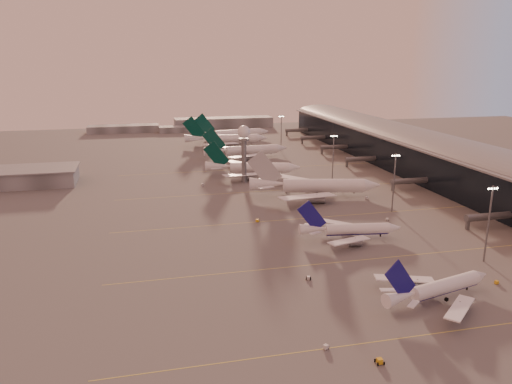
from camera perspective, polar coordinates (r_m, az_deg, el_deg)
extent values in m
plane|color=#555353|center=(149.81, 6.41, -9.88)|extent=(700.00, 700.00, 0.00)
cube|color=#DBCB4D|center=(135.89, 24.03, -13.97)|extent=(180.00, 0.25, 0.02)
cube|color=#DBCB4D|center=(169.74, 14.93, -7.22)|extent=(180.00, 0.25, 0.02)
cube|color=#DBCB4D|center=(207.86, 9.16, -2.72)|extent=(180.00, 0.25, 0.02)
cube|color=#DBCB4D|center=(248.30, 5.25, 0.37)|extent=(180.00, 0.25, 0.02)
cube|color=#DBCB4D|center=(294.78, 2.19, 2.79)|extent=(180.00, 0.25, 0.02)
cube|color=black|center=(288.68, 19.53, 3.48)|extent=(36.00, 360.00, 18.00)
cylinder|color=slate|center=(287.12, 19.69, 5.24)|extent=(10.08, 360.00, 10.08)
cube|color=slate|center=(287.09, 19.70, 5.28)|extent=(40.00, 362.00, 0.80)
cylinder|color=slate|center=(210.34, 25.32, -2.53)|extent=(22.00, 2.80, 2.80)
cube|color=slate|center=(205.04, 23.05, -3.38)|extent=(1.20, 1.20, 4.40)
cylinder|color=slate|center=(256.20, 17.39, 1.23)|extent=(22.00, 2.80, 2.80)
cube|color=slate|center=(251.86, 15.38, 0.61)|extent=(1.20, 1.20, 4.40)
cylinder|color=slate|center=(304.44, 12.10, 3.72)|extent=(22.00, 2.80, 2.80)
cube|color=slate|center=(300.79, 10.35, 3.23)|extent=(1.20, 1.20, 4.40)
cylinder|color=slate|center=(342.17, 9.13, 5.11)|extent=(22.00, 2.80, 2.80)
cube|color=slate|center=(338.93, 7.54, 4.68)|extent=(1.20, 1.20, 4.40)
cylinder|color=slate|center=(380.79, 6.74, 6.21)|extent=(22.00, 2.80, 2.80)
cube|color=slate|center=(377.89, 5.29, 5.83)|extent=(1.20, 1.20, 4.40)
cylinder|color=slate|center=(418.19, 4.87, 7.06)|extent=(22.00, 2.80, 2.80)
cube|color=slate|center=(415.54, 3.54, 6.71)|extent=(1.20, 1.20, 4.40)
cylinder|color=slate|center=(258.18, -1.38, 3.51)|extent=(2.60, 2.60, 22.00)
cylinder|color=slate|center=(256.10, -1.40, 6.03)|extent=(5.20, 5.20, 1.20)
sphere|color=white|center=(255.51, -1.40, 6.90)|extent=(6.40, 6.40, 6.40)
cylinder|color=slate|center=(255.00, -1.41, 7.72)|extent=(0.16, 0.16, 2.00)
cylinder|color=slate|center=(172.72, 25.02, -3.37)|extent=(0.56, 0.56, 25.00)
cube|color=slate|center=(169.59, 25.47, 0.49)|extent=(3.60, 0.25, 0.25)
sphere|color=#FFEABF|center=(168.75, 25.05, 0.33)|extent=(0.56, 0.56, 0.56)
sphere|color=#FFEABF|center=(169.37, 25.32, 0.35)|extent=(0.56, 0.56, 0.56)
sphere|color=#FFEABF|center=(169.99, 25.59, 0.36)|extent=(0.56, 0.56, 0.56)
sphere|color=#FFEABF|center=(170.61, 25.85, 0.38)|extent=(0.56, 0.56, 0.56)
cylinder|color=slate|center=(215.07, 15.48, 0.98)|extent=(0.56, 0.56, 25.00)
cube|color=slate|center=(212.56, 15.70, 4.12)|extent=(3.60, 0.25, 0.25)
sphere|color=#FFEABF|center=(211.92, 15.34, 4.01)|extent=(0.56, 0.56, 0.56)
sphere|color=#FFEABF|center=(212.40, 15.58, 4.01)|extent=(0.56, 0.56, 0.56)
sphere|color=#FFEABF|center=(212.88, 15.81, 4.02)|extent=(0.56, 0.56, 0.56)
sphere|color=#FFEABF|center=(213.36, 16.05, 4.03)|extent=(0.56, 0.56, 0.56)
cylinder|color=slate|center=(261.45, 8.80, 3.82)|extent=(0.56, 0.56, 25.00)
cube|color=slate|center=(259.39, 8.90, 6.42)|extent=(3.60, 0.25, 0.25)
sphere|color=#FFEABF|center=(258.89, 8.59, 6.33)|extent=(0.56, 0.56, 0.56)
sphere|color=#FFEABF|center=(259.26, 8.80, 6.33)|extent=(0.56, 0.56, 0.56)
sphere|color=#FFEABF|center=(259.64, 9.00, 6.33)|extent=(0.56, 0.56, 0.56)
sphere|color=#FFEABF|center=(260.01, 9.21, 6.34)|extent=(0.56, 0.56, 0.56)
cylinder|color=slate|center=(344.69, 2.90, 6.70)|extent=(0.56, 0.56, 25.00)
cube|color=slate|center=(343.13, 2.92, 8.69)|extent=(3.60, 0.25, 0.25)
sphere|color=#FFEABF|center=(342.76, 2.68, 8.62)|extent=(0.56, 0.56, 0.56)
sphere|color=#FFEABF|center=(343.04, 2.84, 8.62)|extent=(0.56, 0.56, 0.56)
sphere|color=#FFEABF|center=(343.31, 3.00, 8.62)|extent=(0.56, 0.56, 0.56)
sphere|color=#FFEABF|center=(343.59, 3.16, 8.62)|extent=(0.56, 0.56, 0.56)
cube|color=slate|center=(451.67, -14.91, 7.02)|extent=(60.00, 18.00, 6.00)
cube|color=slate|center=(467.58, -3.72, 7.94)|extent=(90.00, 20.00, 9.00)
cube|color=slate|center=(443.18, -8.42, 7.15)|extent=(40.00, 15.00, 5.00)
cylinder|color=white|center=(145.97, 20.84, -10.17)|extent=(23.09, 9.47, 3.89)
cylinder|color=navy|center=(146.33, 20.80, -10.48)|extent=(22.38, 8.30, 2.80)
cone|color=white|center=(155.84, 24.23, -8.90)|extent=(5.25, 4.87, 3.89)
cone|color=white|center=(134.88, 16.15, -11.67)|extent=(10.25, 6.16, 3.89)
cube|color=white|center=(136.88, 22.23, -12.37)|extent=(14.78, 13.98, 1.22)
cylinder|color=gray|center=(140.89, 22.20, -12.37)|extent=(4.91, 3.55, 2.53)
cube|color=gray|center=(140.40, 22.25, -11.97)|extent=(0.36, 0.32, 1.56)
cube|color=white|center=(148.29, 16.57, -9.66)|extent=(16.96, 7.59, 1.22)
cylinder|color=gray|center=(149.44, 17.91, -10.33)|extent=(4.91, 3.55, 2.53)
cube|color=gray|center=(148.99, 17.94, -9.95)|extent=(0.36, 0.32, 1.56)
cube|color=navy|center=(132.51, 16.16, -9.86)|extent=(10.43, 3.01, 11.59)
cube|color=white|center=(132.11, 17.51, -12.33)|extent=(4.44, 4.13, 0.26)
cube|color=white|center=(137.69, 14.88, -10.95)|extent=(4.66, 2.51, 0.26)
cylinder|color=black|center=(153.26, 22.94, -10.25)|extent=(0.51, 0.51, 1.02)
cylinder|color=black|center=(147.11, 19.59, -10.97)|extent=(1.22, 0.78, 1.13)
cylinder|color=black|center=(144.49, 20.91, -11.59)|extent=(1.22, 0.78, 1.13)
cylinder|color=white|center=(182.75, 11.49, -4.31)|extent=(23.19, 7.08, 3.89)
cylinder|color=navy|center=(183.04, 11.48, -4.57)|extent=(22.58, 5.93, 2.80)
cone|color=white|center=(187.04, 15.51, -4.12)|extent=(4.93, 4.48, 3.89)
cone|color=white|center=(178.71, 6.49, -4.38)|extent=(10.04, 5.21, 3.89)
cube|color=white|center=(172.83, 10.58, -5.66)|extent=(16.86, 9.23, 1.22)
cylinder|color=gray|center=(176.23, 11.23, -5.89)|extent=(4.74, 3.13, 2.53)
cube|color=gray|center=(175.85, 11.25, -5.56)|extent=(0.34, 0.30, 1.56)
cube|color=white|center=(190.22, 9.05, -3.63)|extent=(15.62, 12.84, 1.22)
cylinder|color=gray|center=(189.42, 10.01, -4.32)|extent=(4.74, 3.13, 2.53)
cube|color=gray|center=(189.06, 10.02, -4.01)|extent=(0.34, 0.30, 1.56)
cube|color=navy|center=(177.06, 6.38, -2.92)|extent=(10.63, 1.86, 11.60)
cube|color=white|center=(174.61, 6.79, -4.83)|extent=(4.72, 2.94, 0.26)
cube|color=white|center=(182.77, 6.23, -3.89)|extent=(4.60, 3.86, 0.26)
cylinder|color=black|center=(186.26, 14.02, -4.96)|extent=(0.51, 0.51, 1.02)
cylinder|color=black|center=(185.15, 10.70, -4.87)|extent=(1.19, 0.67, 1.13)
cylinder|color=black|center=(181.09, 11.09, -5.35)|extent=(1.19, 0.67, 1.13)
cylinder|color=white|center=(235.25, 7.73, 0.49)|extent=(38.18, 14.25, 5.91)
cylinder|color=white|center=(235.58, 7.72, 0.18)|extent=(37.07, 12.47, 4.25)
cone|color=white|center=(239.44, 13.09, 0.49)|extent=(8.46, 7.40, 5.91)
cone|color=white|center=(232.84, 1.19, 0.66)|extent=(16.78, 9.32, 5.91)
cube|color=white|center=(219.33, 5.89, -0.82)|extent=(27.84, 13.11, 1.75)
cylinder|color=gray|center=(224.07, 6.94, -1.14)|extent=(7.99, 5.39, 3.84)
cube|color=gray|center=(223.70, 6.95, -0.80)|extent=(0.33, 0.30, 2.36)
cube|color=white|center=(249.56, 5.14, 1.17)|extent=(24.61, 22.55, 1.75)
cylinder|color=gray|center=(247.04, 6.26, 0.43)|extent=(7.99, 5.39, 3.84)
cube|color=gray|center=(246.70, 6.27, 0.73)|extent=(0.33, 0.30, 2.36)
cube|color=#ABAEB3|center=(231.17, 1.00, 2.34)|extent=(16.03, 4.00, 17.54)
cube|color=white|center=(225.72, 1.15, 0.23)|extent=(7.75, 4.32, 0.24)
cube|color=white|center=(239.89, 1.07, 1.13)|extent=(7.42, 6.74, 0.24)
cylinder|color=black|center=(238.60, 11.12, -0.35)|extent=(0.48, 0.48, 0.95)
cylinder|color=black|center=(237.77, 6.91, -0.22)|extent=(1.13, 0.70, 1.05)
cylinder|color=black|center=(233.76, 7.03, -0.49)|extent=(1.13, 0.70, 1.05)
cylinder|color=white|center=(273.78, 0.40, 2.62)|extent=(32.50, 12.67, 5.19)
cylinder|color=white|center=(274.04, 0.40, 2.38)|extent=(31.53, 11.10, 3.74)
cone|color=white|center=(274.45, 4.42, 2.61)|extent=(7.28, 6.52, 5.19)
cone|color=white|center=(274.60, -4.38, 2.75)|extent=(14.34, 8.24, 5.19)
cube|color=white|center=(260.92, -1.34, 1.78)|extent=(23.98, 11.02, 1.54)
cylinder|color=gray|center=(264.44, -0.47, 1.49)|extent=(6.85, 4.75, 3.37)
cube|color=gray|center=(264.15, -0.47, 1.75)|extent=(0.31, 0.28, 2.08)
cube|color=white|center=(287.31, -1.18, 3.03)|extent=(21.05, 19.59, 1.54)
cylinder|color=gray|center=(284.57, -0.40, 2.48)|extent=(6.85, 4.75, 3.37)
cube|color=gray|center=(284.30, -0.40, 2.72)|extent=(0.31, 0.28, 2.08)
cube|color=#02332B|center=(273.40, -4.54, 4.02)|extent=(13.95, 3.69, 15.36)
cube|color=white|center=(268.54, -4.53, 2.50)|extent=(6.58, 3.61, 0.22)
cube|color=white|center=(280.66, -4.32, 3.05)|extent=(6.29, 5.78, 0.22)
cylinder|color=black|center=(274.77, 2.95, 1.96)|extent=(0.45, 0.45, 0.90)
cylinder|color=black|center=(276.42, -0.14, 2.07)|extent=(1.06, 0.67, 0.98)
cylinder|color=black|center=(272.59, -0.15, 1.88)|extent=(1.06, 0.67, 0.98)
cylinder|color=white|center=(324.77, -0.45, 4.66)|extent=(34.65, 8.03, 5.54)
cylinder|color=white|center=(325.00, -0.45, 4.45)|extent=(33.85, 6.43, 3.99)
cone|color=white|center=(331.25, 2.96, 4.85)|extent=(7.03, 6.01, 5.54)
cone|color=white|center=(318.50, -4.66, 4.53)|extent=(14.77, 6.57, 5.54)
cube|color=white|center=(308.99, -1.17, 3.93)|extent=(24.18, 18.17, 1.64)
cylinder|color=gray|center=(313.82, -0.60, 3.69)|extent=(6.89, 4.08, 3.60)
cube|color=gray|center=(313.56, -0.60, 3.92)|extent=(0.30, 0.26, 2.22)
cube|color=white|center=(336.33, -2.55, 4.85)|extent=(25.14, 15.35, 1.64)
cylinder|color=gray|center=(334.60, -1.70, 4.40)|extent=(6.89, 4.08, 3.60)
cube|color=gray|center=(334.35, -1.70, 4.62)|extent=(0.30, 0.26, 2.22)
cube|color=#02332B|center=(317.19, -4.81, 5.70)|extent=(15.22, 1.45, 16.39)
cube|color=white|center=(312.05, -4.43, 4.34)|extent=(7.00, 5.50, 0.24)
cube|color=white|center=(324.80, -4.96, 4.76)|extent=(7.10, 4.78, 0.24)
cylinder|color=black|center=(329.40, 1.73, 4.20)|extent=(0.48, 0.48, 0.95)
cylinder|color=black|center=(326.60, -1.02, 4.12)|extent=(1.08, 0.55, 1.05)
cylinder|color=black|center=(322.65, -0.81, 3.98)|extent=(1.08, 0.55, 1.05)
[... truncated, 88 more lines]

